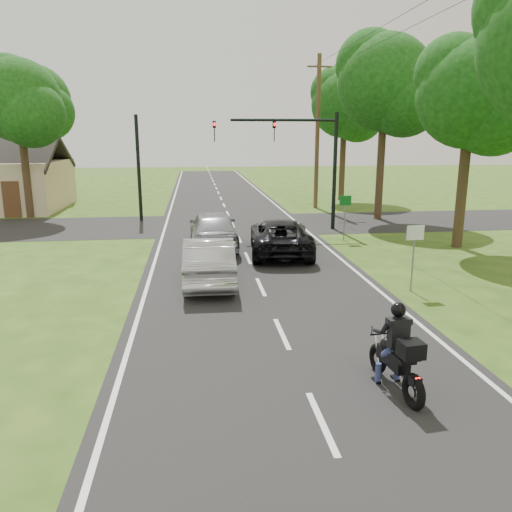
{
  "coord_description": "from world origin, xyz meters",
  "views": [
    {
      "loc": [
        -2.07,
        -11.49,
        4.82
      ],
      "look_at": [
        -0.28,
        3.0,
        1.3
      ],
      "focal_mm": 35.0,
      "sensor_mm": 36.0,
      "label": 1
    }
  ],
  "objects_px": {
    "silver_suv": "(213,229)",
    "traffic_signal": "(300,150)",
    "silver_sedan": "(209,260)",
    "sign_white": "(415,242)",
    "sign_green": "(345,207)",
    "motorcycle_rider": "(398,357)",
    "utility_pole_far": "(317,132)",
    "dark_suv": "(280,236)"
  },
  "relations": [
    {
      "from": "dark_suv",
      "to": "sign_green",
      "type": "height_order",
      "value": "sign_green"
    },
    {
      "from": "silver_suv",
      "to": "sign_white",
      "type": "height_order",
      "value": "sign_white"
    },
    {
      "from": "utility_pole_far",
      "to": "sign_white",
      "type": "height_order",
      "value": "utility_pole_far"
    },
    {
      "from": "traffic_signal",
      "to": "motorcycle_rider",
      "type": "bearing_deg",
      "value": -95.46
    },
    {
      "from": "sign_white",
      "to": "silver_sedan",
      "type": "bearing_deg",
      "value": 164.6
    },
    {
      "from": "silver_sedan",
      "to": "silver_suv",
      "type": "distance_m",
      "value": 5.35
    },
    {
      "from": "dark_suv",
      "to": "sign_white",
      "type": "relative_size",
      "value": 2.47
    },
    {
      "from": "utility_pole_far",
      "to": "silver_suv",
      "type": "bearing_deg",
      "value": -122.11
    },
    {
      "from": "motorcycle_rider",
      "to": "traffic_signal",
      "type": "height_order",
      "value": "traffic_signal"
    },
    {
      "from": "silver_sedan",
      "to": "sign_white",
      "type": "height_order",
      "value": "sign_white"
    },
    {
      "from": "motorcycle_rider",
      "to": "dark_suv",
      "type": "relative_size",
      "value": 0.4
    },
    {
      "from": "dark_suv",
      "to": "silver_suv",
      "type": "height_order",
      "value": "silver_suv"
    },
    {
      "from": "motorcycle_rider",
      "to": "dark_suv",
      "type": "distance_m",
      "value": 11.75
    },
    {
      "from": "traffic_signal",
      "to": "utility_pole_far",
      "type": "bearing_deg",
      "value": 70.32
    },
    {
      "from": "silver_sedan",
      "to": "silver_suv",
      "type": "height_order",
      "value": "silver_suv"
    },
    {
      "from": "traffic_signal",
      "to": "utility_pole_far",
      "type": "xyz_separation_m",
      "value": [
        2.86,
        8.0,
        0.95
      ]
    },
    {
      "from": "dark_suv",
      "to": "silver_sedan",
      "type": "relative_size",
      "value": 1.13
    },
    {
      "from": "motorcycle_rider",
      "to": "silver_sedan",
      "type": "xyz_separation_m",
      "value": [
        -3.36,
        7.8,
        0.07
      ]
    },
    {
      "from": "utility_pole_far",
      "to": "sign_green",
      "type": "xyz_separation_m",
      "value": [
        -1.3,
        -11.02,
        -3.49
      ]
    },
    {
      "from": "silver_suv",
      "to": "utility_pole_far",
      "type": "xyz_separation_m",
      "value": [
        7.49,
        11.94,
        4.22
      ]
    },
    {
      "from": "utility_pole_far",
      "to": "dark_suv",
      "type": "bearing_deg",
      "value": -109.64
    },
    {
      "from": "dark_suv",
      "to": "traffic_signal",
      "type": "relative_size",
      "value": 0.82
    },
    {
      "from": "sign_green",
      "to": "silver_suv",
      "type": "bearing_deg",
      "value": -171.57
    },
    {
      "from": "traffic_signal",
      "to": "sign_green",
      "type": "relative_size",
      "value": 3.0
    },
    {
      "from": "dark_suv",
      "to": "silver_suv",
      "type": "relative_size",
      "value": 1.05
    },
    {
      "from": "motorcycle_rider",
      "to": "sign_green",
      "type": "bearing_deg",
      "value": 71.31
    },
    {
      "from": "silver_sedan",
      "to": "traffic_signal",
      "type": "height_order",
      "value": "traffic_signal"
    },
    {
      "from": "silver_sedan",
      "to": "sign_white",
      "type": "xyz_separation_m",
      "value": [
        6.36,
        -1.75,
        0.82
      ]
    },
    {
      "from": "dark_suv",
      "to": "motorcycle_rider",
      "type": "bearing_deg",
      "value": 96.94
    },
    {
      "from": "silver_suv",
      "to": "traffic_signal",
      "type": "xyz_separation_m",
      "value": [
        4.63,
        3.93,
        3.27
      ]
    },
    {
      "from": "dark_suv",
      "to": "sign_white",
      "type": "bearing_deg",
      "value": 125.38
    },
    {
      "from": "silver_sedan",
      "to": "utility_pole_far",
      "type": "xyz_separation_m",
      "value": [
        7.86,
        17.27,
        4.3
      ]
    },
    {
      "from": "sign_white",
      "to": "sign_green",
      "type": "xyz_separation_m",
      "value": [
        0.2,
        8.0,
        0.0
      ]
    },
    {
      "from": "silver_sedan",
      "to": "sign_white",
      "type": "relative_size",
      "value": 2.2
    },
    {
      "from": "silver_sedan",
      "to": "traffic_signal",
      "type": "distance_m",
      "value": 11.05
    },
    {
      "from": "motorcycle_rider",
      "to": "sign_white",
      "type": "relative_size",
      "value": 0.98
    },
    {
      "from": "motorcycle_rider",
      "to": "silver_sedan",
      "type": "bearing_deg",
      "value": 107.45
    },
    {
      "from": "dark_suv",
      "to": "sign_white",
      "type": "height_order",
      "value": "sign_white"
    },
    {
      "from": "motorcycle_rider",
      "to": "dark_suv",
      "type": "xyz_separation_m",
      "value": [
        -0.26,
        11.75,
        0.04
      ]
    },
    {
      "from": "silver_suv",
      "to": "sign_green",
      "type": "distance_m",
      "value": 6.3
    },
    {
      "from": "silver_suv",
      "to": "sign_white",
      "type": "xyz_separation_m",
      "value": [
        5.99,
        -7.08,
        0.73
      ]
    },
    {
      "from": "silver_sedan",
      "to": "utility_pole_far",
      "type": "relative_size",
      "value": 0.47
    }
  ]
}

